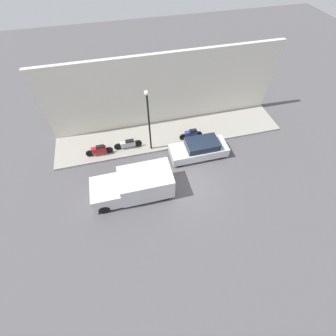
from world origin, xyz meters
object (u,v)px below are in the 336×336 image
Objects in this scene: scooter_silver at (128,144)px; motorcycle_blue at (191,134)px; parked_car at (199,149)px; motorcycle_red at (99,150)px; delivery_van at (134,185)px; streetlamp at (149,116)px.

scooter_silver is 1.14× the size of motorcycle_blue.
motorcycle_blue is (1.70, 0.07, -0.09)m from parked_car.
motorcycle_red is at bearing 76.58° from parked_car.
parked_car is at bearing -110.68° from scooter_silver.
delivery_van is 4.50m from streetlamp.
delivery_van is at bearing 153.56° from streetlamp.
delivery_van is 6.26m from motorcycle_blue.
motorcycle_red is at bearing 90.35° from motorcycle_blue.
motorcycle_red is 1.07× the size of motorcycle_blue.
delivery_van reaches higher than parked_car.
delivery_van reaches higher than motorcycle_blue.
streetlamp reaches higher than motorcycle_red.
delivery_van is at bearing 178.20° from scooter_silver.
streetlamp reaches higher than delivery_van.
parked_car is 5.21m from scooter_silver.
motorcycle_red is (3.80, 1.97, -0.32)m from delivery_van.
streetlamp is (-0.47, -1.62, 2.59)m from scooter_silver.
motorcycle_red reaches higher than motorcycle_blue.
delivery_van is 2.75× the size of motorcycle_blue.
motorcycle_red is at bearing 85.46° from streetlamp.
delivery_van is 2.56× the size of motorcycle_red.
parked_car is 4.31m from streetlamp.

